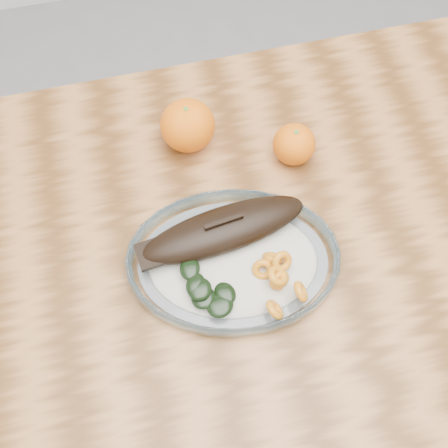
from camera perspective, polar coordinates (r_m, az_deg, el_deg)
The scene contains 5 objects.
ground at distance 1.58m, azimuth 2.43°, elevation -13.76°, with size 3.00×3.00×0.00m, color slate.
dining_table at distance 0.96m, azimuth 3.91°, elevation -5.26°, with size 1.20×0.80×0.75m.
plated_meal at distance 0.84m, azimuth 0.88°, elevation -3.47°, with size 0.66×0.66×0.08m.
orange_left at distance 0.93m, azimuth -3.72°, elevation 9.96°, with size 0.09×0.09×0.09m, color #E24504.
orange_right at distance 0.93m, azimuth 7.13°, elevation 8.04°, with size 0.07×0.07×0.07m, color #E24504.
Camera 1 is at (-0.14, -0.32, 1.54)m, focal length 45.00 mm.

